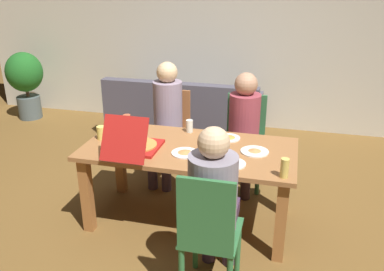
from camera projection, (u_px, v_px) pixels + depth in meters
ground_plane at (189, 220)px, 3.75m from camera, size 20.00×20.00×0.00m
back_wall at (237, 34)px, 5.64m from camera, size 7.83×0.12×2.65m
dining_table at (189, 159)px, 3.51m from camera, size 1.81×0.88×0.73m
chair_0 at (209, 234)px, 2.66m from camera, size 0.38×0.45×1.00m
person_0 at (214, 196)px, 2.72m from camera, size 0.33×0.52×1.25m
chair_1 at (171, 131)px, 4.47m from camera, size 0.41×0.41×0.94m
person_1 at (166, 113)px, 4.25m from camera, size 0.31×0.54×1.28m
chair_2 at (244, 137)px, 4.27m from camera, size 0.43×0.41×0.95m
person_2 at (244, 122)px, 4.06m from camera, size 0.31×0.50×1.22m
pizza_box_0 at (135, 145)px, 3.39m from camera, size 0.37×0.54×0.36m
plate_0 at (232, 164)px, 3.16m from camera, size 0.22×0.22×0.01m
plate_1 at (255, 151)px, 3.37m from camera, size 0.23×0.23×0.03m
plate_2 at (185, 153)px, 3.34m from camera, size 0.22×0.22×0.03m
plate_3 at (229, 138)px, 3.65m from camera, size 0.21×0.21×0.03m
drinking_glass_0 at (285, 168)px, 2.94m from camera, size 0.06×0.06×0.15m
drinking_glass_1 at (189, 126)px, 3.78m from camera, size 0.07×0.07×0.12m
drinking_glass_2 at (127, 122)px, 3.85m from camera, size 0.07×0.07×0.14m
drinking_glass_3 at (101, 133)px, 3.62m from camera, size 0.08×0.08×0.12m
couch at (184, 117)px, 5.50m from camera, size 2.03×0.79×0.84m
potted_plant at (25, 79)px, 6.13m from camera, size 0.54×0.54×1.02m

